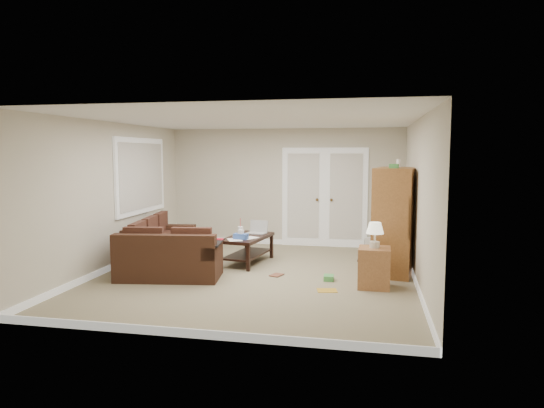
% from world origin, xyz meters
% --- Properties ---
extents(floor, '(5.50, 5.50, 0.00)m').
position_xyz_m(floor, '(0.00, 0.00, 0.00)').
color(floor, gray).
rests_on(floor, ground).
extents(ceiling, '(5.00, 5.50, 0.02)m').
position_xyz_m(ceiling, '(0.00, 0.00, 2.50)').
color(ceiling, white).
rests_on(ceiling, wall_back).
extents(wall_left, '(0.02, 5.50, 2.50)m').
position_xyz_m(wall_left, '(-2.50, 0.00, 1.25)').
color(wall_left, beige).
rests_on(wall_left, floor).
extents(wall_right, '(0.02, 5.50, 2.50)m').
position_xyz_m(wall_right, '(2.50, 0.00, 1.25)').
color(wall_right, beige).
rests_on(wall_right, floor).
extents(wall_back, '(5.00, 0.02, 2.50)m').
position_xyz_m(wall_back, '(0.00, 2.75, 1.25)').
color(wall_back, beige).
rests_on(wall_back, floor).
extents(wall_front, '(5.00, 0.02, 2.50)m').
position_xyz_m(wall_front, '(0.00, -2.75, 1.25)').
color(wall_front, beige).
rests_on(wall_front, floor).
extents(baseboards, '(5.00, 5.50, 0.10)m').
position_xyz_m(baseboards, '(0.00, 0.00, 0.05)').
color(baseboards, white).
rests_on(baseboards, floor).
extents(french_doors, '(1.80, 0.05, 2.13)m').
position_xyz_m(french_doors, '(0.85, 2.71, 1.04)').
color(french_doors, white).
rests_on(french_doors, floor).
extents(window_left, '(0.05, 1.92, 1.42)m').
position_xyz_m(window_left, '(-2.46, 1.00, 1.55)').
color(window_left, white).
rests_on(window_left, wall_left).
extents(sectional_sofa, '(1.95, 2.52, 0.75)m').
position_xyz_m(sectional_sofa, '(-1.62, 0.10, 0.29)').
color(sectional_sofa, '#3B2217').
rests_on(sectional_sofa, floor).
extents(coffee_table, '(0.79, 1.29, 0.82)m').
position_xyz_m(coffee_table, '(-0.35, 0.85, 0.27)').
color(coffee_table, black).
rests_on(coffee_table, floor).
extents(tv_armoire, '(0.78, 1.18, 1.87)m').
position_xyz_m(tv_armoire, '(2.20, 0.65, 0.88)').
color(tv_armoire, '#925A2C').
rests_on(tv_armoire, floor).
extents(side_cabinet, '(0.47, 0.47, 0.97)m').
position_xyz_m(side_cabinet, '(1.87, -0.34, 0.35)').
color(side_cabinet, '#9B6339').
rests_on(side_cabinet, floor).
extents(space_heater, '(0.13, 0.11, 0.30)m').
position_xyz_m(space_heater, '(1.77, 2.26, 0.15)').
color(space_heater, white).
rests_on(space_heater, floor).
extents(floor_magazine, '(0.32, 0.28, 0.01)m').
position_xyz_m(floor_magazine, '(1.21, -0.65, 0.00)').
color(floor_magazine, gold).
rests_on(floor_magazine, floor).
extents(floor_greenbox, '(0.16, 0.21, 0.08)m').
position_xyz_m(floor_greenbox, '(1.18, -0.07, 0.04)').
color(floor_greenbox, '#479C4A').
rests_on(floor_greenbox, floor).
extents(floor_book, '(0.23, 0.27, 0.02)m').
position_xyz_m(floor_book, '(0.25, 0.08, 0.01)').
color(floor_book, brown).
rests_on(floor_book, floor).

